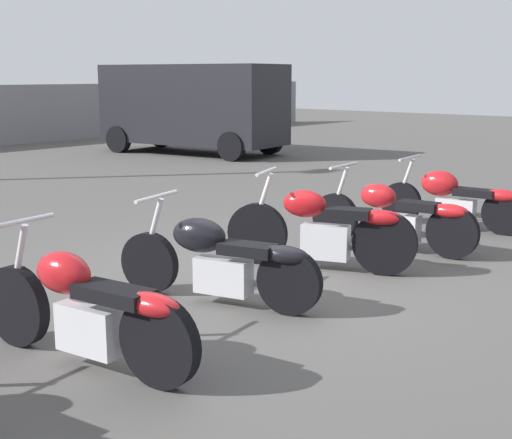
% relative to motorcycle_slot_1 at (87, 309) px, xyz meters
% --- Properties ---
extents(ground_plane, '(60.00, 60.00, 0.00)m').
position_rel_motorcycle_slot_1_xyz_m(ground_plane, '(2.29, 0.53, -0.42)').
color(ground_plane, '#514F4C').
extents(motorcycle_slot_1, '(0.62, 2.01, 0.99)m').
position_rel_motorcycle_slot_1_xyz_m(motorcycle_slot_1, '(0.00, 0.00, 0.00)').
color(motorcycle_slot_1, black).
rests_on(motorcycle_slot_1, ground_plane).
extents(motorcycle_slot_2, '(0.79, 1.97, 0.95)m').
position_rel_motorcycle_slot_1_xyz_m(motorcycle_slot_2, '(1.62, 0.25, -0.01)').
color(motorcycle_slot_2, black).
rests_on(motorcycle_slot_2, ground_plane).
extents(motorcycle_slot_3, '(0.90, 1.95, 1.03)m').
position_rel_motorcycle_slot_1_xyz_m(motorcycle_slot_3, '(3.17, 0.21, 0.01)').
color(motorcycle_slot_3, black).
rests_on(motorcycle_slot_3, ground_plane).
extents(motorcycle_slot_4, '(0.66, 2.08, 0.96)m').
position_rel_motorcycle_slot_1_xyz_m(motorcycle_slot_4, '(4.41, 0.04, -0.02)').
color(motorcycle_slot_4, black).
rests_on(motorcycle_slot_4, ground_plane).
extents(motorcycle_slot_5, '(0.71, 1.97, 0.93)m').
position_rel_motorcycle_slot_1_xyz_m(motorcycle_slot_5, '(5.97, 0.05, -0.01)').
color(motorcycle_slot_5, black).
rests_on(motorcycle_slot_5, ground_plane).
extents(parked_van, '(2.56, 5.02, 2.27)m').
position_rel_motorcycle_slot_1_xyz_m(parked_van, '(10.30, 9.31, 0.84)').
color(parked_van, black).
rests_on(parked_van, ground_plane).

